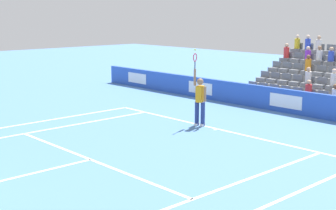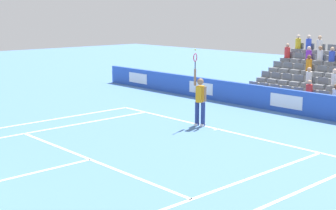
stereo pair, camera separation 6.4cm
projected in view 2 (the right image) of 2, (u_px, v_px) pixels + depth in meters
line_baseline at (218, 129)px, 17.64m from camera, size 10.97×0.10×0.01m
line_service at (90, 159)px, 14.00m from camera, size 8.23×0.10×0.01m
line_singles_sideline_left at (12, 136)px, 16.69m from camera, size 0.10×11.89×0.01m
line_singles_sideline_right at (177, 205)px, 10.72m from camera, size 0.10×11.89×0.01m
line_centre_mark at (216, 129)px, 17.57m from camera, size 0.10×0.20×0.01m
sponsor_barrier at (287, 101)px, 20.42m from camera, size 24.66×0.22×1.00m
tennis_player at (200, 99)px, 18.02m from camera, size 0.54×0.43×2.85m
stadium_stand at (332, 85)px, 22.72m from camera, size 6.20×4.75×3.03m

